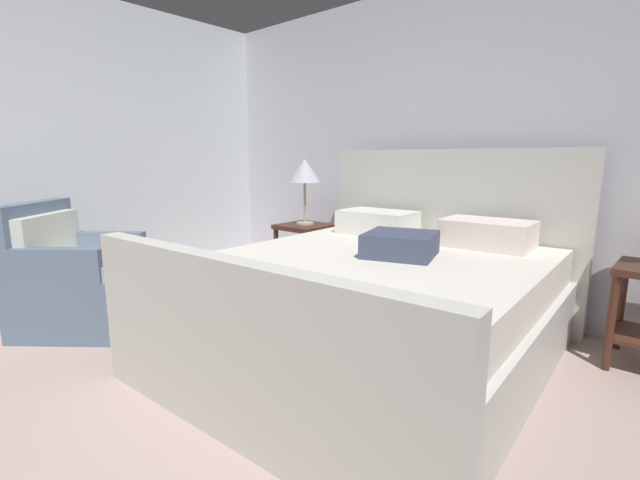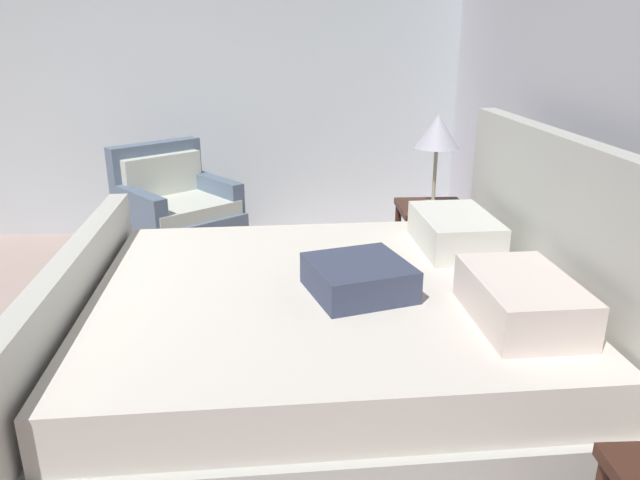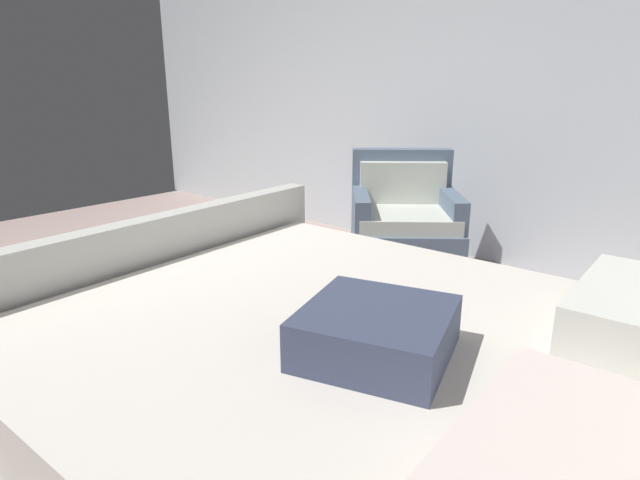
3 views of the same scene
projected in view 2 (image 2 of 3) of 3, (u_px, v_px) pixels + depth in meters
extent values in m
cube|color=silver|center=(82.00, 83.00, 4.91)|extent=(0.12, 6.32, 2.56)
cube|color=silver|center=(321.00, 367.00, 2.80)|extent=(1.96, 2.13, 0.40)
cube|color=silver|center=(551.00, 273.00, 2.76)|extent=(1.98, 0.20, 1.27)
cube|color=silver|center=(80.00, 340.00, 2.63)|extent=(1.98, 0.20, 0.81)
cube|color=white|center=(321.00, 307.00, 2.70)|extent=(1.87, 2.06, 0.22)
cube|color=white|center=(455.00, 231.00, 3.09)|extent=(0.58, 0.39, 0.18)
cube|color=white|center=(522.00, 299.00, 2.31)|extent=(0.58, 0.39, 0.18)
cube|color=#3C4560|center=(359.00, 278.00, 2.56)|extent=(0.50, 0.50, 0.14)
cube|color=#422319|center=(432.00, 209.00, 3.94)|extent=(0.44, 0.44, 0.04)
cube|color=#422319|center=(429.00, 265.00, 4.08)|extent=(0.40, 0.40, 0.02)
cylinder|color=#422319|center=(397.00, 242.00, 4.21)|extent=(0.04, 0.04, 0.56)
cylinder|color=#422319|center=(407.00, 262.00, 3.85)|extent=(0.04, 0.04, 0.56)
cylinder|color=#422319|center=(450.00, 241.00, 4.23)|extent=(0.04, 0.04, 0.56)
cylinder|color=#422319|center=(465.00, 261.00, 3.87)|extent=(0.04, 0.04, 0.56)
cylinder|color=#B7B293|center=(433.00, 204.00, 3.93)|extent=(0.16, 0.16, 0.02)
cylinder|color=#B7B293|center=(435.00, 176.00, 3.87)|extent=(0.02, 0.02, 0.37)
cone|color=silver|center=(438.00, 131.00, 3.77)|extent=(0.29, 0.29, 0.21)
cube|color=slate|center=(182.00, 239.00, 4.48)|extent=(1.01, 1.01, 0.42)
cube|color=silver|center=(179.00, 206.00, 4.40)|extent=(0.93, 0.93, 0.10)
cube|color=slate|center=(157.00, 174.00, 4.55)|extent=(0.55, 0.63, 0.48)
cube|color=silver|center=(163.00, 179.00, 4.49)|extent=(0.47, 0.54, 0.36)
cube|color=slate|center=(139.00, 206.00, 4.18)|extent=(0.56, 0.49, 0.22)
cube|color=slate|center=(215.00, 191.00, 4.57)|extent=(0.56, 0.49, 0.22)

